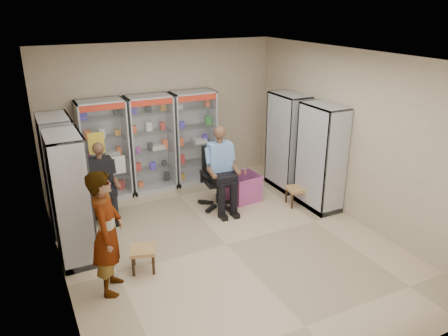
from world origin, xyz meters
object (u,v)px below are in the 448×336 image
cabinet_left_near (71,199)px  woven_stool_a (296,196)px  cabinet_left_far (61,174)px  office_chair (218,177)px  cabinet_back_right (194,138)px  pink_trunk (243,187)px  standing_man (107,233)px  cabinet_right_far (287,142)px  wooden_chair (102,191)px  woven_stool_b (143,259)px  cabinet_back_mid (151,144)px  seated_shopkeeper (219,170)px  cabinet_back_left (104,151)px  cabinet_right_near (321,158)px

cabinet_left_near → woven_stool_a: (4.13, 0.04, -0.82)m
cabinet_left_near → cabinet_left_far: bearing=180.0°
cabinet_left_near → office_chair: cabinet_left_near is taller
cabinet_back_right → pink_trunk: cabinet_back_right is taller
woven_stool_a → standing_man: bearing=-164.2°
cabinet_left_near → office_chair: size_ratio=1.68×
cabinet_back_right → cabinet_right_far: same height
pink_trunk → cabinet_left_far: bearing=173.2°
wooden_chair → woven_stool_b: bearing=-86.3°
pink_trunk → standing_man: 3.54m
cabinet_left_far → woven_stool_a: size_ratio=5.58×
cabinet_left_near → woven_stool_b: (0.81, -0.78, -0.82)m
cabinet_back_mid → woven_stool_b: size_ratio=5.56×
cabinet_back_right → standing_man: (-2.53, -3.07, -0.12)m
wooden_chair → office_chair: (2.07, -0.63, 0.13)m
cabinet_right_far → seated_shopkeeper: 1.75m
woven_stool_a → cabinet_back_right: bearing=123.2°
cabinet_back_left → woven_stool_a: bearing=-31.8°
cabinet_right_far → cabinet_left_near: (-4.46, -0.90, 0.00)m
cabinet_right_far → cabinet_left_far: size_ratio=1.00×
cabinet_back_left → cabinet_back_right: (1.90, 0.00, 0.00)m
cabinet_back_mid → woven_stool_b: (-1.07, -2.81, -0.82)m
cabinet_back_left → cabinet_left_far: (-0.93, -0.93, 0.00)m
cabinet_back_left → cabinet_back_right: same height
cabinet_back_left → wooden_chair: (-0.25, -0.73, -0.53)m
office_chair → standing_man: 3.00m
cabinet_back_left → cabinet_back_mid: (0.95, 0.00, 0.00)m
cabinet_right_near → cabinet_back_right: bearing=36.2°
office_chair → woven_stool_b: office_chair is taller
cabinet_back_left → pink_trunk: cabinet_back_left is taller
cabinet_back_mid → cabinet_left_near: 2.77m
cabinet_right_far → wooden_chair: cabinet_right_far is taller
cabinet_right_far → cabinet_left_near: size_ratio=1.00×
cabinet_back_right → cabinet_left_near: same height
seated_shopkeeper → woven_stool_a: bearing=-18.1°
wooden_chair → woven_stool_a: 3.68m
cabinet_back_right → woven_stool_b: (-2.02, -2.81, -0.82)m
woven_stool_b → standing_man: 0.91m
office_chair → pink_trunk: bearing=7.9°
cabinet_back_left → seated_shopkeeper: 2.31m
cabinet_right_far → cabinet_back_right: bearing=55.3°
cabinet_left_far → seated_shopkeeper: bearing=80.1°
pink_trunk → woven_stool_b: size_ratio=1.55×
cabinet_back_right → pink_trunk: 1.59m
cabinet_right_far → cabinet_right_near: (0.00, -1.10, 0.00)m
cabinet_back_mid → wooden_chair: 1.50m
cabinet_right_near → cabinet_left_near: (-4.46, 0.20, 0.00)m
cabinet_right_near → cabinet_left_far: same height
wooden_chair → woven_stool_a: (3.45, -1.26, -0.29)m
cabinet_right_near → woven_stool_a: size_ratio=5.58×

